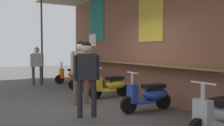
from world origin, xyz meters
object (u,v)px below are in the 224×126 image
at_px(shopper_with_handbag, 81,65).
at_px(shopper_browsing, 87,71).
at_px(scooter_red, 89,79).
at_px(scooter_silver, 221,114).
at_px(scooter_yellow, 112,85).
at_px(scooter_blue, 149,95).
at_px(scooter_orange, 72,75).
at_px(shopper_passing, 37,62).

bearing_deg(shopper_with_handbag, shopper_browsing, 160.85).
distance_m(scooter_red, scooter_silver, 5.85).
height_order(scooter_red, scooter_yellow, same).
relative_size(scooter_blue, scooter_silver, 1.00).
relative_size(scooter_silver, shopper_with_handbag, 0.80).
height_order(scooter_silver, shopper_with_handbag, shopper_with_handbag).
distance_m(scooter_orange, scooter_silver, 7.83).
height_order(scooter_yellow, shopper_passing, shopper_passing).
bearing_deg(shopper_browsing, scooter_red, -7.79).
bearing_deg(shopper_with_handbag, scooter_blue, -144.27).
xyz_separation_m(scooter_red, shopper_browsing, (3.66, -1.56, 0.64)).
height_order(scooter_red, shopper_browsing, shopper_browsing).
bearing_deg(scooter_red, shopper_passing, -48.93).
height_order(scooter_red, scooter_silver, same).
relative_size(scooter_orange, shopper_with_handbag, 0.80).
distance_m(scooter_red, scooter_blue, 3.85).
height_order(scooter_silver, shopper_passing, shopper_passing).
bearing_deg(scooter_yellow, scooter_orange, -93.50).
height_order(scooter_red, shopper_passing, shopper_passing).
bearing_deg(scooter_red, scooter_orange, -86.37).
bearing_deg(scooter_blue, shopper_passing, -72.83).
xyz_separation_m(scooter_orange, scooter_blue, (5.83, -0.00, 0.00)).
bearing_deg(scooter_yellow, scooter_silver, 86.50).
relative_size(scooter_red, shopper_with_handbag, 0.80).
distance_m(scooter_blue, scooter_silver, 2.00).
bearing_deg(shopper_browsing, shopper_with_handbag, -0.67).
bearing_deg(scooter_silver, scooter_red, -93.76).
distance_m(scooter_silver, shopper_with_handbag, 3.74).
height_order(scooter_orange, scooter_silver, same).
distance_m(scooter_silver, shopper_browsing, 2.76).
bearing_deg(scooter_red, scooter_silver, 93.63).
relative_size(scooter_silver, shopper_passing, 0.86).
xyz_separation_m(scooter_orange, shopper_browsing, (5.64, -1.56, 0.64)).
relative_size(scooter_blue, shopper_with_handbag, 0.80).
relative_size(scooter_red, scooter_yellow, 1.00).
xyz_separation_m(scooter_blue, shopper_browsing, (-0.19, -1.56, 0.64)).
relative_size(scooter_red, shopper_browsing, 0.84).
bearing_deg(scooter_yellow, shopper_browsing, 45.13).
bearing_deg(scooter_orange, scooter_red, 90.03).
bearing_deg(shopper_with_handbag, scooter_silver, -164.22).
xyz_separation_m(shopper_with_handbag, shopper_passing, (-4.39, -0.35, -0.07)).
bearing_deg(scooter_orange, scooter_yellow, 90.03).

